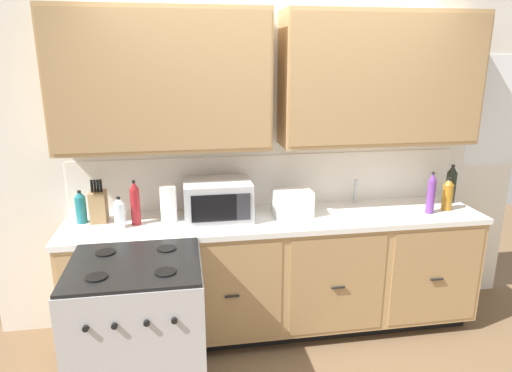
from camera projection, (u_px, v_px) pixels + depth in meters
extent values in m
plane|color=brown|center=(284.00, 352.00, 3.32)|extent=(8.00, 8.00, 0.00)
cube|color=white|center=(269.00, 165.00, 3.57)|extent=(4.23, 0.05, 2.51)
cube|color=white|center=(270.00, 180.00, 3.57)|extent=(3.03, 0.01, 0.40)
cube|color=tan|center=(162.00, 81.00, 3.08)|extent=(1.47, 0.34, 0.95)
cube|color=#A58052|center=(161.00, 82.00, 2.91)|extent=(1.44, 0.01, 0.89)
cube|color=tan|center=(380.00, 79.00, 3.32)|extent=(1.47, 0.34, 0.95)
cube|color=#A58052|center=(391.00, 80.00, 3.16)|extent=(1.44, 0.01, 0.89)
cube|color=white|center=(494.00, 111.00, 3.73)|extent=(0.44, 0.01, 0.90)
cube|color=black|center=(275.00, 321.00, 3.61)|extent=(2.97, 0.48, 0.10)
cube|color=tan|center=(277.00, 271.00, 3.46)|extent=(3.03, 0.60, 0.80)
cube|color=#A88354|center=(117.00, 304.00, 3.00)|extent=(0.70, 0.01, 0.74)
cube|color=black|center=(117.00, 306.00, 2.98)|extent=(0.10, 0.01, 0.01)
cube|color=#A88354|center=(232.00, 295.00, 3.12)|extent=(0.70, 0.01, 0.74)
cube|color=black|center=(232.00, 296.00, 3.10)|extent=(0.10, 0.01, 0.01)
cube|color=#A88354|center=(338.00, 286.00, 3.23)|extent=(0.70, 0.01, 0.74)
cube|color=black|center=(338.00, 288.00, 3.22)|extent=(0.10, 0.01, 0.01)
cube|color=#A88354|center=(436.00, 278.00, 3.35)|extent=(0.70, 0.01, 0.74)
cube|color=black|center=(437.00, 279.00, 3.34)|extent=(0.10, 0.01, 0.01)
cube|color=white|center=(277.00, 219.00, 3.35)|extent=(3.06, 0.63, 0.04)
cube|color=#A8AAAF|center=(363.00, 212.00, 3.48)|extent=(0.56, 0.38, 0.02)
cube|color=#B7B7BC|center=(140.00, 336.00, 2.72)|extent=(0.76, 0.66, 0.92)
cube|color=black|center=(134.00, 264.00, 2.60)|extent=(0.74, 0.65, 0.02)
cylinder|color=black|center=(96.00, 277.00, 2.41)|extent=(0.12, 0.12, 0.01)
cylinder|color=black|center=(165.00, 272.00, 2.47)|extent=(0.12, 0.12, 0.01)
cylinder|color=black|center=(105.00, 253.00, 2.72)|extent=(0.12, 0.12, 0.01)
cylinder|color=black|center=(167.00, 249.00, 2.77)|extent=(0.12, 0.12, 0.01)
cylinder|color=black|center=(86.00, 329.00, 2.28)|extent=(0.03, 0.02, 0.03)
cylinder|color=black|center=(114.00, 326.00, 2.31)|extent=(0.03, 0.02, 0.03)
cylinder|color=black|center=(147.00, 323.00, 2.33)|extent=(0.03, 0.02, 0.03)
cylinder|color=black|center=(174.00, 321.00, 2.35)|extent=(0.03, 0.02, 0.03)
cube|color=#B7B7BC|center=(218.00, 200.00, 3.27)|extent=(0.48, 0.36, 0.28)
cube|color=black|center=(214.00, 208.00, 3.09)|extent=(0.31, 0.01, 0.19)
cube|color=#28282D|center=(244.00, 207.00, 3.12)|extent=(0.10, 0.01, 0.19)
cube|color=white|center=(293.00, 203.00, 3.34)|extent=(0.28, 0.18, 0.19)
cube|color=black|center=(286.00, 192.00, 3.31)|extent=(0.02, 0.13, 0.01)
cube|color=black|center=(300.00, 191.00, 3.32)|extent=(0.02, 0.13, 0.01)
cube|color=#9C794E|center=(99.00, 207.00, 3.22)|extent=(0.11, 0.14, 0.22)
cylinder|color=black|center=(92.00, 186.00, 3.16)|extent=(0.02, 0.02, 0.09)
cylinder|color=black|center=(95.00, 186.00, 3.16)|extent=(0.02, 0.02, 0.09)
cylinder|color=black|center=(98.00, 186.00, 3.17)|extent=(0.02, 0.02, 0.09)
cylinder|color=black|center=(101.00, 186.00, 3.17)|extent=(0.02, 0.02, 0.09)
cylinder|color=#B2B5BA|center=(355.00, 191.00, 3.62)|extent=(0.02, 0.02, 0.20)
cylinder|color=white|center=(168.00, 203.00, 3.23)|extent=(0.12, 0.12, 0.26)
cylinder|color=#1E707A|center=(81.00, 210.00, 3.20)|extent=(0.07, 0.07, 0.19)
cone|color=#1E707A|center=(79.00, 194.00, 3.16)|extent=(0.07, 0.07, 0.05)
cylinder|color=black|center=(79.00, 192.00, 3.16)|extent=(0.03, 0.03, 0.02)
cylinder|color=maroon|center=(135.00, 207.00, 3.16)|extent=(0.07, 0.07, 0.25)
cone|color=maroon|center=(134.00, 185.00, 3.11)|extent=(0.06, 0.06, 0.06)
cylinder|color=black|center=(133.00, 182.00, 3.11)|extent=(0.02, 0.02, 0.02)
cylinder|color=#9E6619|center=(447.00, 197.00, 3.47)|extent=(0.08, 0.08, 0.20)
cone|color=#9E6619|center=(449.00, 181.00, 3.43)|extent=(0.07, 0.07, 0.05)
cylinder|color=black|center=(449.00, 179.00, 3.43)|extent=(0.03, 0.03, 0.02)
cylinder|color=#663384|center=(431.00, 197.00, 3.39)|extent=(0.06, 0.06, 0.25)
cone|color=#663384|center=(433.00, 176.00, 3.34)|extent=(0.05, 0.05, 0.06)
cylinder|color=black|center=(433.00, 173.00, 3.34)|extent=(0.02, 0.02, 0.02)
cylinder|color=black|center=(451.00, 187.00, 3.64)|extent=(0.08, 0.08, 0.25)
cone|color=black|center=(453.00, 169.00, 3.60)|extent=(0.07, 0.07, 0.06)
cylinder|color=black|center=(453.00, 166.00, 3.60)|extent=(0.03, 0.03, 0.02)
cylinder|color=silver|center=(120.00, 215.00, 3.11)|extent=(0.08, 0.08, 0.18)
cone|color=silver|center=(118.00, 200.00, 3.08)|extent=(0.07, 0.07, 0.04)
cylinder|color=black|center=(118.00, 198.00, 3.07)|extent=(0.03, 0.03, 0.02)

